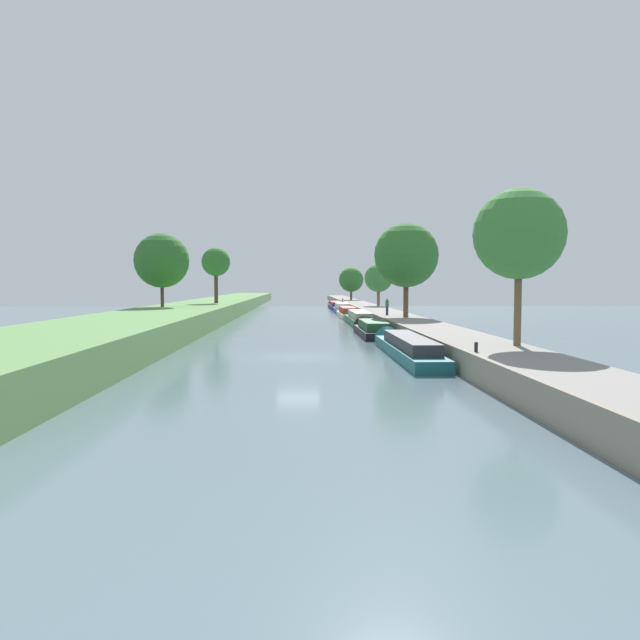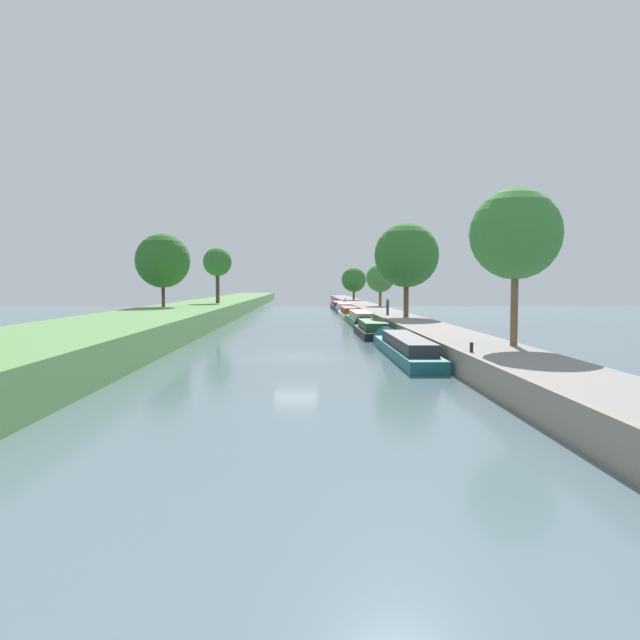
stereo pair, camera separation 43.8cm
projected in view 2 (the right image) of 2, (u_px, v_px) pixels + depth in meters
The scene contains 19 objects.
ground_plane at pixel (296, 357), 35.39m from camera, with size 160.00×160.00×0.00m, color slate.
left_grassy_bank at pixel (84, 342), 35.04m from camera, with size 8.98×260.00×1.86m.
right_towpath at pixel (461, 346), 35.60m from camera, with size 3.92×260.00×1.18m.
stone_quay at pixel (426, 346), 35.54m from camera, with size 0.25×260.00×1.23m.
narrowboat_teal at pixel (403, 347), 35.76m from camera, with size 1.90×15.54×1.86m.
narrowboat_black at pixel (371, 329), 50.64m from camera, with size 2.16×11.22×2.06m.
narrowboat_green at pixel (359, 319), 64.02m from camera, with size 1.97×14.73×2.01m.
narrowboat_cream at pixel (348, 313), 78.21m from camera, with size 2.08×12.78×2.03m.
narrowboat_blue at pixel (343, 309), 90.71m from camera, with size 2.09×12.65×2.14m.
narrowboat_navy at pixel (338, 305), 106.18m from camera, with size 2.14×15.54×2.03m.
tree_rightbank_near at pixel (516, 234), 29.87m from camera, with size 4.50×4.50×7.80m.
tree_rightbank_midnear at pixel (406, 255), 56.35m from camera, with size 5.99×5.99×8.75m.
tree_rightbank_midfar at pixel (380, 278), 85.31m from camera, with size 3.99×3.99×5.93m.
tree_rightbank_far at pixel (354, 280), 117.27m from camera, with size 4.76×4.76×6.31m.
tree_leftbank_downstream at pixel (163, 261), 63.53m from camera, with size 5.71×5.71×7.71m.
tree_leftbank_upstream at pixel (217, 262), 75.75m from camera, with size 3.58×3.58×6.96m.
person_walking at pixel (388, 306), 60.75m from camera, with size 0.34×0.34×1.66m.
mooring_bollard_near at pixel (472, 347), 27.33m from camera, with size 0.16×0.16×0.45m.
mooring_bollard_far at pixel (345, 299), 113.21m from camera, with size 0.16×0.16×0.45m.
Camera 2 is at (0.55, -35.23, 4.26)m, focal length 34.02 mm.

